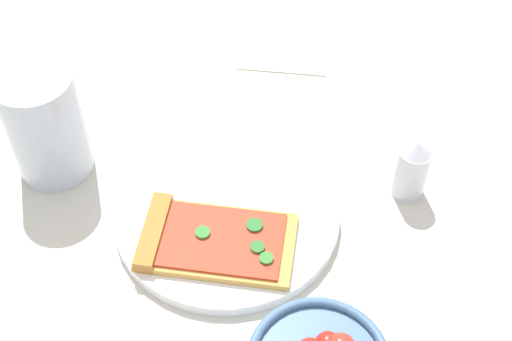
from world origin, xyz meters
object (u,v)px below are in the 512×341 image
plate (227,213)px  pizza_slice_main (209,240)px  soda_glass (46,129)px  pepper_shaker (412,168)px  paper_napkin (286,43)px

plate → pizza_slice_main: (-0.04, 0.03, 0.01)m
soda_glass → pepper_shaker: soda_glass is taller
soda_glass → pepper_shaker: 0.39m
plate → soda_glass: bearing=53.6°
plate → paper_napkin: 0.29m
pizza_slice_main → paper_napkin: (0.29, -0.17, -0.02)m
soda_glass → plate: bearing=-126.4°
paper_napkin → pepper_shaker: size_ratio=1.53×
plate → pepper_shaker: (-0.02, -0.20, 0.03)m
plate → paper_napkin: size_ratio=2.06×
pizza_slice_main → plate: bearing=-36.8°
plate → pizza_slice_main: size_ratio=1.34×
pizza_slice_main → paper_napkin: bearing=-30.2°
pizza_slice_main → soda_glass: size_ratio=1.37×
pizza_slice_main → paper_napkin: size_ratio=1.53×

